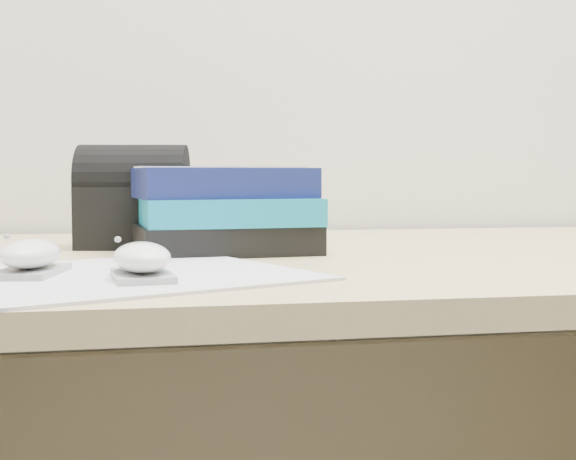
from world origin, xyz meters
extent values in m
cube|color=tan|center=(0.00, 1.58, 0.71)|extent=(1.60, 0.80, 0.03)
cube|color=tan|center=(0.00, 1.96, 0.35)|extent=(1.52, 0.03, 0.35)
cube|color=#9D9CA5|center=(-0.25, 1.37, 0.73)|extent=(0.46, 0.42, 0.00)
cube|color=#939395|center=(-0.32, 1.38, 0.74)|extent=(0.07, 0.11, 0.01)
ellipsoid|color=silver|center=(-0.32, 1.38, 0.75)|extent=(0.07, 0.11, 0.03)
ellipsoid|color=gray|center=(-0.34, 1.38, 0.77)|extent=(0.01, 0.01, 0.01)
cube|color=#A0A0A2|center=(-0.21, 1.33, 0.74)|extent=(0.06, 0.10, 0.01)
ellipsoid|color=white|center=(-0.21, 1.33, 0.75)|extent=(0.06, 0.10, 0.03)
ellipsoid|color=gray|center=(-0.24, 1.33, 0.77)|extent=(0.01, 0.01, 0.01)
cube|color=black|center=(-0.11, 1.61, 0.75)|extent=(0.24, 0.20, 0.04)
cube|color=#0E7B9F|center=(-0.10, 1.60, 0.78)|extent=(0.23, 0.19, 0.03)
cube|color=#11184E|center=(-0.11, 1.61, 0.82)|extent=(0.24, 0.20, 0.04)
cube|color=silver|center=(-0.11, 1.59, 0.84)|extent=(0.22, 0.08, 0.00)
cube|color=black|center=(-0.22, 1.69, 0.77)|extent=(0.16, 0.13, 0.08)
cylinder|color=black|center=(-0.22, 1.69, 0.82)|extent=(0.16, 0.13, 0.10)
camera|label=1|loc=(-0.22, 0.57, 0.83)|focal=50.00mm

